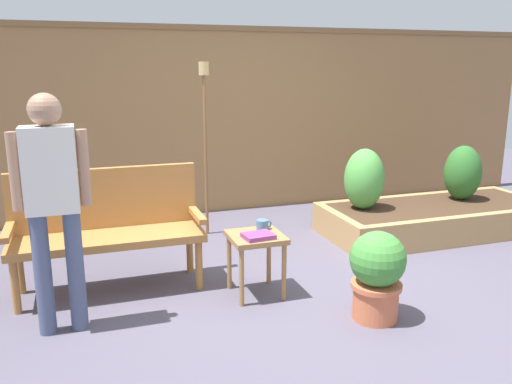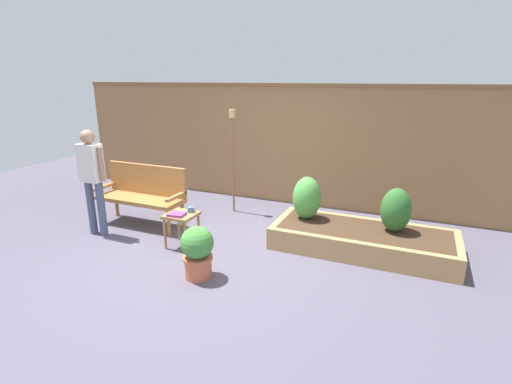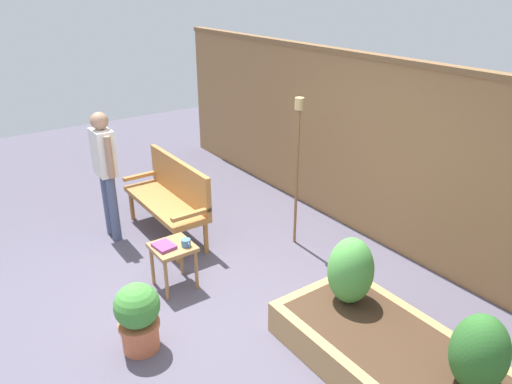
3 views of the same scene
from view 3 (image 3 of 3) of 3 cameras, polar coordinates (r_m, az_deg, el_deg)
ground_plane at (r=4.79m, az=-8.76°, el=-13.75°), size 14.00×14.00×0.00m
fence_back at (r=5.73m, az=14.36°, el=4.67°), size 8.40×0.14×2.16m
garden_bench at (r=5.90m, az=-9.98°, el=-0.07°), size 1.44×0.48×0.94m
side_table at (r=4.93m, az=-9.81°, el=-7.10°), size 0.40×0.40×0.48m
cup_on_table at (r=4.83m, az=-8.28°, el=-5.98°), size 0.13×0.09×0.08m
book_on_table at (r=4.85m, az=-10.84°, el=-6.31°), size 0.23×0.20×0.03m
potted_boxwood at (r=4.25m, az=-13.80°, el=-13.98°), size 0.38×0.38×0.63m
raised_planter_bed at (r=4.09m, az=18.29°, el=-19.90°), size 2.40×1.00×0.30m
shrub_near_bench at (r=4.28m, az=11.14°, el=-9.12°), size 0.40×0.40×0.61m
shrub_far_corner at (r=3.74m, az=24.92°, el=-16.89°), size 0.39×0.39×0.59m
tiki_torch at (r=5.37m, az=4.97°, el=5.28°), size 0.10×0.10×1.75m
person_by_bench at (r=5.84m, az=-17.47°, el=3.03°), size 0.47×0.20×1.56m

